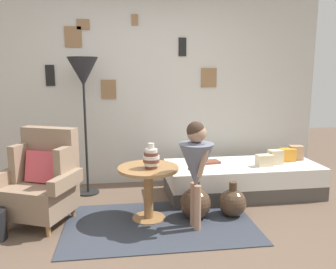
{
  "coord_description": "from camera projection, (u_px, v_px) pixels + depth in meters",
  "views": [
    {
      "loc": [
        -0.37,
        -2.8,
        1.54
      ],
      "look_at": [
        0.15,
        0.95,
        0.85
      ],
      "focal_mm": 36.76,
      "sensor_mm": 36.0,
      "label": 1
    }
  ],
  "objects": [
    {
      "name": "vase_striped",
      "position": [
        151.0,
        158.0,
        3.5
      ],
      "size": [
        0.17,
        0.17,
        0.26
      ],
      "color": "brown",
      "rests_on": "side_table"
    },
    {
      "name": "pillow_back",
      "position": [
        276.0,
        157.0,
        4.31
      ],
      "size": [
        0.17,
        0.13,
        0.18
      ],
      "primitive_type": "cube",
      "rotation": [
        0.0,
        0.0,
        0.05
      ],
      "color": "beige",
      "rests_on": "daybed"
    },
    {
      "name": "gallery_wall",
      "position": [
        147.0,
        89.0,
        4.72
      ],
      "size": [
        4.8,
        0.12,
        2.6
      ],
      "color": "beige",
      "rests_on": "ground"
    },
    {
      "name": "person_child",
      "position": [
        196.0,
        162.0,
        3.32
      ],
      "size": [
        0.34,
        0.34,
        1.08
      ],
      "color": "#A37A60",
      "rests_on": "ground"
    },
    {
      "name": "demijohn_far",
      "position": [
        232.0,
        202.0,
        3.71
      ],
      "size": [
        0.3,
        0.3,
        0.38
      ],
      "color": "#473323",
      "rests_on": "ground"
    },
    {
      "name": "armchair",
      "position": [
        43.0,
        181.0,
        3.53
      ],
      "size": [
        0.89,
        0.79,
        0.97
      ],
      "color": "#9E7042",
      "rests_on": "ground"
    },
    {
      "name": "book_on_daybed",
      "position": [
        210.0,
        162.0,
        4.36
      ],
      "size": [
        0.24,
        0.19,
        0.03
      ],
      "primitive_type": "cube",
      "rotation": [
        0.0,
        0.0,
        0.16
      ],
      "color": "brown",
      "rests_on": "daybed"
    },
    {
      "name": "daybed",
      "position": [
        242.0,
        179.0,
        4.36
      ],
      "size": [
        1.91,
        0.82,
        0.4
      ],
      "color": "#4C4742",
      "rests_on": "ground"
    },
    {
      "name": "pillow_head",
      "position": [
        296.0,
        153.0,
        4.52
      ],
      "size": [
        0.19,
        0.14,
        0.18
      ],
      "primitive_type": "cube",
      "rotation": [
        0.0,
        0.0,
        -0.13
      ],
      "color": "tan",
      "rests_on": "daybed"
    },
    {
      "name": "ground_plane",
      "position": [
        166.0,
        248.0,
        3.06
      ],
      "size": [
        12.0,
        12.0,
        0.0
      ],
      "primitive_type": "plane",
      "color": "brown"
    },
    {
      "name": "floor_lamp",
      "position": [
        83.0,
        77.0,
        4.17
      ],
      "size": [
        0.37,
        0.37,
        1.72
      ],
      "color": "black",
      "rests_on": "ground"
    },
    {
      "name": "demijohn_near",
      "position": [
        195.0,
        203.0,
        3.65
      ],
      "size": [
        0.33,
        0.33,
        0.42
      ],
      "color": "#473323",
      "rests_on": "ground"
    },
    {
      "name": "side_table",
      "position": [
        148.0,
        181.0,
        3.58
      ],
      "size": [
        0.63,
        0.63,
        0.57
      ],
      "color": "#9E7042",
      "rests_on": "ground"
    },
    {
      "name": "pillow_mid",
      "position": [
        288.0,
        155.0,
        4.45
      ],
      "size": [
        0.19,
        0.13,
        0.16
      ],
      "primitive_type": "cube",
      "rotation": [
        0.0,
        0.0,
        -0.05
      ],
      "color": "orange",
      "rests_on": "daybed"
    },
    {
      "name": "rug",
      "position": [
        160.0,
        224.0,
        3.52
      ],
      "size": [
        1.93,
        1.18,
        0.01
      ],
      "primitive_type": "cube",
      "color": "#333842",
      "rests_on": "ground"
    },
    {
      "name": "pillow_extra",
      "position": [
        264.0,
        160.0,
        4.22
      ],
      "size": [
        0.21,
        0.14,
        0.14
      ],
      "primitive_type": "cube",
      "rotation": [
        0.0,
        0.0,
        0.13
      ],
      "color": "beige",
      "rests_on": "daybed"
    }
  ]
}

